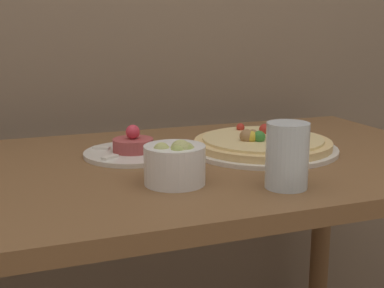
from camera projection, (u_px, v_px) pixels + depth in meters
name	position (u px, v px, depth m)	size (l,w,h in m)	color
dining_table	(181.00, 205.00, 1.19)	(1.29, 0.73, 0.73)	brown
pizza_plate	(262.00, 144.00, 1.25)	(0.35, 0.35, 0.06)	silver
tartare_plate	(133.00, 150.00, 1.21)	(0.22, 0.22, 0.07)	silver
small_bowl	(175.00, 162.00, 0.99)	(0.12, 0.12, 0.09)	white
drinking_glass	(287.00, 156.00, 0.97)	(0.08, 0.08, 0.12)	silver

